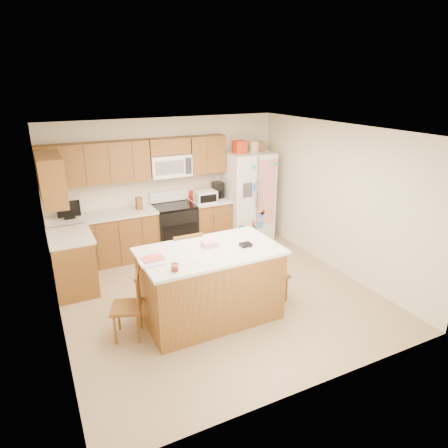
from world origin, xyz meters
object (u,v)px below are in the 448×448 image
windsor_chair_left (129,307)px  windsor_chair_back (186,267)px  windsor_chair_right (273,273)px  island (210,284)px  refrigerator (248,195)px  stove (175,227)px

windsor_chair_left → windsor_chair_back: bearing=31.4°
windsor_chair_right → island: bearing=-177.4°
refrigerator → windsor_chair_left: refrigerator is taller
windsor_chair_back → windsor_chair_right: size_ratio=1.20×
stove → island: size_ratio=0.59×
stove → windsor_chair_left: size_ratio=1.23×
stove → island: 2.47m
windsor_chair_back → windsor_chair_right: bearing=-28.6°
stove → windsor_chair_left: (-1.47, -2.40, -0.04)m
stove → windsor_chair_back: 1.83m
refrigerator → windsor_chair_back: (-2.03, -1.71, -0.42)m
stove → windsor_chair_back: stove is taller
island → windsor_chair_back: size_ratio=1.78×
stove → refrigerator: (1.57, -0.06, 0.45)m
windsor_chair_right → stove: bearing=106.1°
stove → windsor_chair_right: bearing=-73.9°
island → refrigerator: bearing=51.1°
windsor_chair_right → windsor_chair_back: bearing=151.4°
windsor_chair_back → windsor_chair_right: (1.15, -0.63, -0.08)m
stove → windsor_chair_left: 2.81m
island → windsor_chair_back: bearing=98.8°
refrigerator → windsor_chair_back: refrigerator is taller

